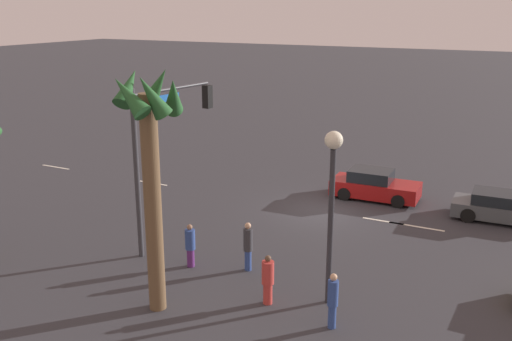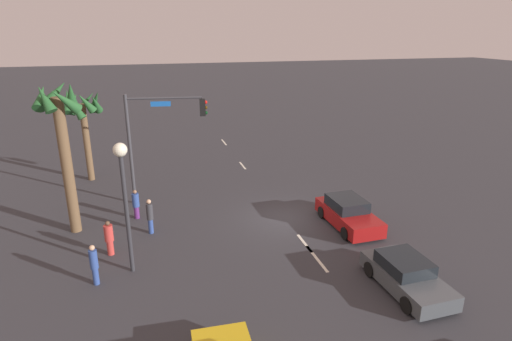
{
  "view_description": "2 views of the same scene",
  "coord_description": "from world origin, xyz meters",
  "px_view_note": "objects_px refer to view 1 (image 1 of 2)",
  "views": [
    {
      "loc": [
        -8.72,
        24.0,
        9.25
      ],
      "look_at": [
        2.77,
        1.35,
        1.97
      ],
      "focal_mm": 40.31,
      "sensor_mm": 36.0,
      "label": 1
    },
    {
      "loc": [
        -19.83,
        7.11,
        9.86
      ],
      "look_at": [
        2.32,
        0.99,
        2.11
      ],
      "focal_mm": 29.61,
      "sensor_mm": 36.0,
      "label": 2
    }
  ],
  "objects_px": {
    "traffic_signal": "(163,139)",
    "car_4": "(499,207)",
    "pedestrian_0": "(268,279)",
    "pedestrian_1": "(248,245)",
    "palm_tree_0": "(151,149)",
    "car_0": "(374,186)",
    "pedestrian_2": "(333,299)",
    "streetlamp": "(332,184)",
    "pedestrian_3": "(190,245)"
  },
  "relations": [
    {
      "from": "car_0",
      "to": "car_4",
      "type": "xyz_separation_m",
      "value": [
        -5.81,
        0.44,
        -0.07
      ]
    },
    {
      "from": "pedestrian_0",
      "to": "pedestrian_2",
      "type": "xyz_separation_m",
      "value": [
        -2.34,
        0.45,
        0.07
      ]
    },
    {
      "from": "traffic_signal",
      "to": "pedestrian_0",
      "type": "xyz_separation_m",
      "value": [
        -5.73,
        2.56,
        -3.47
      ]
    },
    {
      "from": "car_0",
      "to": "streetlamp",
      "type": "relative_size",
      "value": 0.76
    },
    {
      "from": "car_0",
      "to": "pedestrian_1",
      "type": "xyz_separation_m",
      "value": [
        1.84,
        10.01,
        0.31
      ]
    },
    {
      "from": "pedestrian_2",
      "to": "pedestrian_3",
      "type": "height_order",
      "value": "pedestrian_2"
    },
    {
      "from": "pedestrian_1",
      "to": "car_4",
      "type": "bearing_deg",
      "value": -128.6
    },
    {
      "from": "pedestrian_3",
      "to": "pedestrian_0",
      "type": "bearing_deg",
      "value": 162.25
    },
    {
      "from": "car_4",
      "to": "palm_tree_0",
      "type": "distance_m",
      "value": 16.64
    },
    {
      "from": "streetlamp",
      "to": "pedestrian_3",
      "type": "xyz_separation_m",
      "value": [
        5.42,
        -0.23,
        -3.16
      ]
    },
    {
      "from": "traffic_signal",
      "to": "pedestrian_0",
      "type": "height_order",
      "value": "traffic_signal"
    },
    {
      "from": "car_4",
      "to": "pedestrian_1",
      "type": "relative_size",
      "value": 2.23
    },
    {
      "from": "car_0",
      "to": "pedestrian_2",
      "type": "relative_size",
      "value": 2.45
    },
    {
      "from": "pedestrian_0",
      "to": "pedestrian_3",
      "type": "xyz_separation_m",
      "value": [
        3.72,
        -1.19,
        -0.01
      ]
    },
    {
      "from": "pedestrian_0",
      "to": "pedestrian_1",
      "type": "distance_m",
      "value": 2.53
    },
    {
      "from": "pedestrian_2",
      "to": "streetlamp",
      "type": "bearing_deg",
      "value": -65.63
    },
    {
      "from": "pedestrian_3",
      "to": "car_0",
      "type": "bearing_deg",
      "value": -109.87
    },
    {
      "from": "pedestrian_1",
      "to": "palm_tree_0",
      "type": "xyz_separation_m",
      "value": [
        1.26,
        3.71,
        4.23
      ]
    },
    {
      "from": "car_4",
      "to": "pedestrian_0",
      "type": "distance_m",
      "value": 12.9
    },
    {
      "from": "streetlamp",
      "to": "palm_tree_0",
      "type": "xyz_separation_m",
      "value": [
        4.65,
        2.8,
        1.2
      ]
    },
    {
      "from": "streetlamp",
      "to": "pedestrian_3",
      "type": "distance_m",
      "value": 6.28
    },
    {
      "from": "traffic_signal",
      "to": "pedestrian_1",
      "type": "bearing_deg",
      "value": 170.28
    },
    {
      "from": "pedestrian_1",
      "to": "pedestrian_2",
      "type": "xyz_separation_m",
      "value": [
        -4.03,
        2.32,
        -0.04
      ]
    },
    {
      "from": "car_4",
      "to": "car_0",
      "type": "bearing_deg",
      "value": -4.34
    },
    {
      "from": "pedestrian_3",
      "to": "palm_tree_0",
      "type": "height_order",
      "value": "palm_tree_0"
    },
    {
      "from": "car_4",
      "to": "pedestrian_2",
      "type": "relative_size",
      "value": 2.33
    },
    {
      "from": "car_4",
      "to": "pedestrian_3",
      "type": "xyz_separation_m",
      "value": [
        9.67,
        10.25,
        0.26
      ]
    },
    {
      "from": "car_0",
      "to": "pedestrian_2",
      "type": "xyz_separation_m",
      "value": [
        -2.2,
        12.33,
        0.27
      ]
    },
    {
      "from": "pedestrian_2",
      "to": "palm_tree_0",
      "type": "relative_size",
      "value": 0.23
    },
    {
      "from": "car_0",
      "to": "pedestrian_1",
      "type": "bearing_deg",
      "value": 79.61
    },
    {
      "from": "car_0",
      "to": "car_4",
      "type": "height_order",
      "value": "car_0"
    },
    {
      "from": "pedestrian_1",
      "to": "pedestrian_3",
      "type": "distance_m",
      "value": 2.14
    },
    {
      "from": "streetlamp",
      "to": "pedestrian_1",
      "type": "height_order",
      "value": "streetlamp"
    },
    {
      "from": "pedestrian_1",
      "to": "traffic_signal",
      "type": "bearing_deg",
      "value": -9.72
    },
    {
      "from": "palm_tree_0",
      "to": "pedestrian_1",
      "type": "bearing_deg",
      "value": -108.77
    },
    {
      "from": "traffic_signal",
      "to": "palm_tree_0",
      "type": "xyz_separation_m",
      "value": [
        -2.77,
        4.4,
        0.87
      ]
    },
    {
      "from": "palm_tree_0",
      "to": "pedestrian_0",
      "type": "bearing_deg",
      "value": -148.14
    },
    {
      "from": "traffic_signal",
      "to": "streetlamp",
      "type": "xyz_separation_m",
      "value": [
        -7.43,
        1.6,
        -0.32
      ]
    },
    {
      "from": "car_0",
      "to": "pedestrian_1",
      "type": "height_order",
      "value": "pedestrian_1"
    },
    {
      "from": "car_0",
      "to": "palm_tree_0",
      "type": "bearing_deg",
      "value": 77.29
    },
    {
      "from": "streetlamp",
      "to": "palm_tree_0",
      "type": "height_order",
      "value": "palm_tree_0"
    },
    {
      "from": "pedestrian_2",
      "to": "traffic_signal",
      "type": "bearing_deg",
      "value": -20.46
    },
    {
      "from": "pedestrian_1",
      "to": "streetlamp",
      "type": "bearing_deg",
      "value": 165.08
    },
    {
      "from": "car_4",
      "to": "pedestrian_2",
      "type": "distance_m",
      "value": 12.43
    },
    {
      "from": "pedestrian_1",
      "to": "palm_tree_0",
      "type": "distance_m",
      "value": 5.76
    },
    {
      "from": "pedestrian_2",
      "to": "pedestrian_1",
      "type": "bearing_deg",
      "value": -29.89
    },
    {
      "from": "streetlamp",
      "to": "palm_tree_0",
      "type": "relative_size",
      "value": 0.74
    },
    {
      "from": "car_0",
      "to": "pedestrian_2",
      "type": "distance_m",
      "value": 12.53
    },
    {
      "from": "traffic_signal",
      "to": "car_4",
      "type": "bearing_deg",
      "value": -142.73
    },
    {
      "from": "pedestrian_1",
      "to": "pedestrian_2",
      "type": "height_order",
      "value": "pedestrian_1"
    }
  ]
}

